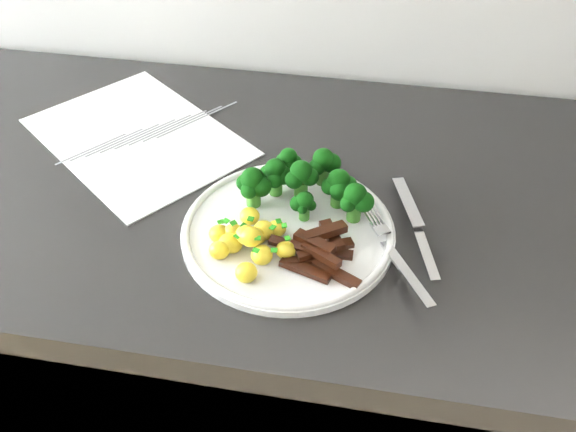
% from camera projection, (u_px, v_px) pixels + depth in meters
% --- Properties ---
extents(counter, '(2.32, 0.58, 0.87)m').
position_uv_depth(counter, '(269.00, 374.00, 1.11)').
color(counter, black).
rests_on(counter, ground).
extents(recipe_paper, '(0.38, 0.37, 0.00)m').
position_uv_depth(recipe_paper, '(138.00, 137.00, 0.90)').
color(recipe_paper, white).
rests_on(recipe_paper, counter).
extents(plate, '(0.26, 0.26, 0.01)m').
position_uv_depth(plate, '(288.00, 230.00, 0.75)').
color(plate, white).
rests_on(plate, counter).
extents(broccoli, '(0.17, 0.09, 0.06)m').
position_uv_depth(broccoli, '(305.00, 181.00, 0.76)').
color(broccoli, '#2C651B').
rests_on(broccoli, plate).
extents(potatoes, '(0.11, 0.12, 0.04)m').
position_uv_depth(potatoes, '(248.00, 240.00, 0.71)').
color(potatoes, gold).
rests_on(potatoes, plate).
extents(beef_strips, '(0.11, 0.10, 0.03)m').
position_uv_depth(beef_strips, '(320.00, 251.00, 0.70)').
color(beef_strips, black).
rests_on(beef_strips, plate).
extents(fork, '(0.09, 0.16, 0.02)m').
position_uv_depth(fork, '(397.00, 257.00, 0.70)').
color(fork, silver).
rests_on(fork, plate).
extents(knife, '(0.06, 0.17, 0.02)m').
position_uv_depth(knife, '(420.00, 238.00, 0.73)').
color(knife, silver).
rests_on(knife, plate).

